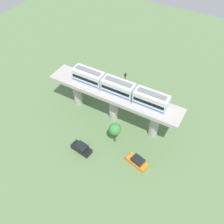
{
  "coord_description": "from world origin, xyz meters",
  "views": [
    {
      "loc": [
        33.32,
        18.51,
        41.91
      ],
      "look_at": [
        2.5,
        1.01,
        4.58
      ],
      "focal_mm": 40.77,
      "sensor_mm": 36.0,
      "label": 1
    }
  ],
  "objects_px": {
    "tree_near_viaduct": "(133,97)",
    "parked_car_orange": "(137,162)",
    "train": "(118,88)",
    "tree_far_corner": "(92,79)",
    "tree_mid_lot": "(115,129)",
    "signal_post": "(125,91)",
    "parked_car_black": "(82,148)"
  },
  "relations": [
    {
      "from": "parked_car_black",
      "to": "signal_post",
      "type": "xyz_separation_m",
      "value": [
        -14.25,
        1.91,
        4.9
      ]
    },
    {
      "from": "tree_mid_lot",
      "to": "tree_far_corner",
      "type": "xyz_separation_m",
      "value": [
        -10.92,
        -12.35,
        -0.13
      ]
    },
    {
      "from": "parked_car_orange",
      "to": "train",
      "type": "bearing_deg",
      "value": -119.79
    },
    {
      "from": "parked_car_black",
      "to": "tree_near_viaduct",
      "type": "distance_m",
      "value": 16.63
    },
    {
      "from": "train",
      "to": "tree_near_viaduct",
      "type": "xyz_separation_m",
      "value": [
        -5.36,
        0.97,
        -6.41
      ]
    },
    {
      "from": "train",
      "to": "tree_mid_lot",
      "type": "relative_size",
      "value": 4.01
    },
    {
      "from": "parked_car_black",
      "to": "tree_far_corner",
      "type": "distance_m",
      "value": 18.14
    },
    {
      "from": "parked_car_orange",
      "to": "tree_mid_lot",
      "type": "relative_size",
      "value": 0.88
    },
    {
      "from": "parked_car_black",
      "to": "tree_mid_lot",
      "type": "height_order",
      "value": "tree_mid_lot"
    },
    {
      "from": "parked_car_orange",
      "to": "tree_near_viaduct",
      "type": "xyz_separation_m",
      "value": [
        -13.61,
        -7.77,
        2.01
      ]
    },
    {
      "from": "parked_car_orange",
      "to": "tree_far_corner",
      "type": "relative_size",
      "value": 0.84
    },
    {
      "from": "train",
      "to": "parked_car_orange",
      "type": "distance_m",
      "value": 14.67
    },
    {
      "from": "parked_car_orange",
      "to": "tree_mid_lot",
      "type": "distance_m",
      "value": 7.48
    },
    {
      "from": "tree_mid_lot",
      "to": "signal_post",
      "type": "bearing_deg",
      "value": -163.46
    },
    {
      "from": "parked_car_black",
      "to": "signal_post",
      "type": "height_order",
      "value": "signal_post"
    },
    {
      "from": "tree_mid_lot",
      "to": "signal_post",
      "type": "height_order",
      "value": "signal_post"
    },
    {
      "from": "train",
      "to": "tree_far_corner",
      "type": "height_order",
      "value": "train"
    },
    {
      "from": "train",
      "to": "tree_far_corner",
      "type": "distance_m",
      "value": 12.5
    },
    {
      "from": "train",
      "to": "tree_far_corner",
      "type": "bearing_deg",
      "value": -118.06
    },
    {
      "from": "train",
      "to": "tree_near_viaduct",
      "type": "relative_size",
      "value": 4.99
    },
    {
      "from": "parked_car_black",
      "to": "signal_post",
      "type": "bearing_deg",
      "value": 179.39
    },
    {
      "from": "tree_near_viaduct",
      "to": "signal_post",
      "type": "height_order",
      "value": "signal_post"
    },
    {
      "from": "train",
      "to": "parked_car_black",
      "type": "bearing_deg",
      "value": -11.24
    },
    {
      "from": "train",
      "to": "parked_car_orange",
      "type": "height_order",
      "value": "train"
    },
    {
      "from": "parked_car_black",
      "to": "tree_far_corner",
      "type": "xyz_separation_m",
      "value": [
        -16.14,
        -7.75,
        2.94
      ]
    },
    {
      "from": "train",
      "to": "parked_car_black",
      "type": "relative_size",
      "value": 4.67
    },
    {
      "from": "parked_car_orange",
      "to": "signal_post",
      "type": "distance_m",
      "value": 15.5
    },
    {
      "from": "train",
      "to": "signal_post",
      "type": "xyz_separation_m",
      "value": [
        -3.4,
        -0.25,
        -3.52
      ]
    },
    {
      "from": "tree_near_viaduct",
      "to": "parked_car_orange",
      "type": "bearing_deg",
      "value": 29.72
    },
    {
      "from": "tree_far_corner",
      "to": "parked_car_orange",
      "type": "bearing_deg",
      "value": 54.03
    },
    {
      "from": "tree_mid_lot",
      "to": "signal_post",
      "type": "xyz_separation_m",
      "value": [
        -9.03,
        -2.68,
        1.83
      ]
    },
    {
      "from": "parked_car_orange",
      "to": "tree_near_viaduct",
      "type": "height_order",
      "value": "tree_near_viaduct"
    }
  ]
}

